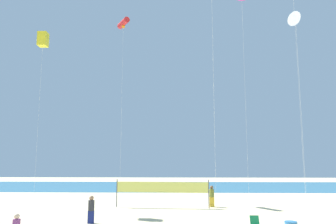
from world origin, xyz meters
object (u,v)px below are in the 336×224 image
object	(u,v)px
beachgoer_olive_shirt	(212,195)
kite_red_tube	(123,23)
beachgoer_charcoal_shirt	(91,208)
kite_white_delta	(296,20)
volleyball_net	(162,188)
folding_beach_chair	(255,224)
kite_yellow_box	(43,40)

from	to	relation	value
beachgoer_olive_shirt	kite_red_tube	world-z (taller)	kite_red_tube
beachgoer_charcoal_shirt	kite_white_delta	distance (m)	20.12
volleyball_net	folding_beach_chair	bearing A→B (deg)	-58.12
folding_beach_chair	volleyball_net	xyz separation A→B (m)	(-5.79, 9.30, 1.17)
kite_white_delta	beachgoer_charcoal_shirt	bearing A→B (deg)	-173.11
kite_white_delta	kite_yellow_box	bearing A→B (deg)	166.55
folding_beach_chair	kite_red_tube	world-z (taller)	kite_red_tube
kite_yellow_box	beachgoer_charcoal_shirt	bearing A→B (deg)	-45.16
beachgoer_charcoal_shirt	kite_yellow_box	world-z (taller)	kite_yellow_box
kite_yellow_box	kite_white_delta	world-z (taller)	kite_yellow_box
beachgoer_charcoal_shirt	kite_yellow_box	distance (m)	17.31
kite_red_tube	beachgoer_charcoal_shirt	bearing A→B (deg)	-87.73
volleyball_net	kite_yellow_box	bearing A→B (deg)	-179.36
kite_white_delta	kite_red_tube	size ratio (longest dim) A/B	0.75
beachgoer_charcoal_shirt	folding_beach_chair	world-z (taller)	beachgoer_charcoal_shirt
beachgoer_olive_shirt	kite_white_delta	distance (m)	16.02
beachgoer_charcoal_shirt	beachgoer_olive_shirt	distance (m)	11.60
kite_yellow_box	kite_white_delta	bearing A→B (deg)	-13.45
kite_yellow_box	kite_red_tube	xyz separation A→B (m)	(6.34, 6.87, 4.55)
beachgoer_charcoal_shirt	kite_white_delta	bearing A→B (deg)	-136.72
beachgoer_charcoal_shirt	kite_red_tube	bearing A→B (deg)	-51.34
kite_yellow_box	kite_white_delta	size ratio (longest dim) A/B	1.05
beachgoer_charcoal_shirt	kite_yellow_box	size ratio (longest dim) A/B	0.11
beachgoer_charcoal_shirt	volleyball_net	world-z (taller)	volleyball_net
kite_white_delta	kite_red_tube	world-z (taller)	kite_red_tube
beachgoer_charcoal_shirt	kite_red_tube	xyz separation A→B (m)	(-0.55, 13.80, 18.84)
beachgoer_olive_shirt	kite_red_tube	size ratio (longest dim) A/B	0.09
kite_yellow_box	kite_red_tube	size ratio (longest dim) A/B	0.79
beachgoer_charcoal_shirt	kite_white_delta	size ratio (longest dim) A/B	0.12
beachgoer_olive_shirt	folding_beach_chair	xyz separation A→B (m)	(1.43, -9.94, -0.51)
kite_yellow_box	kite_red_tube	bearing A→B (deg)	47.33
volleyball_net	beachgoer_olive_shirt	bearing A→B (deg)	8.33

